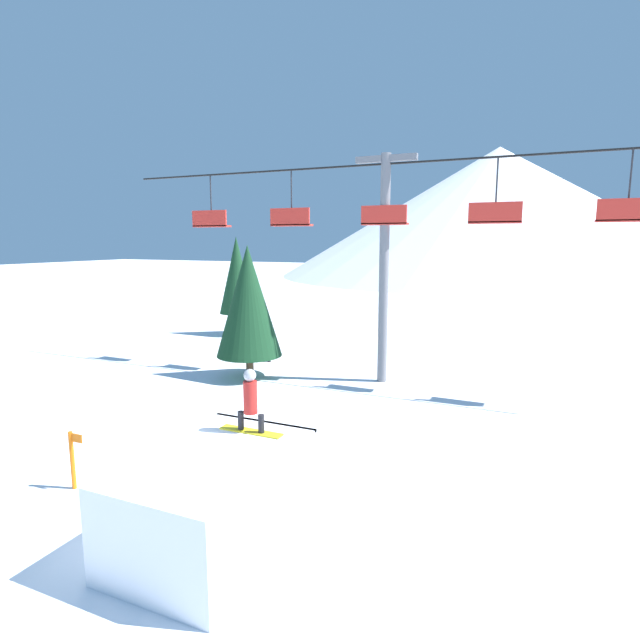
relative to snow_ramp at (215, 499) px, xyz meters
name	(u,v)px	position (x,y,z in m)	size (l,w,h in m)	color
ground_plane	(133,540)	(-1.50, -0.60, -0.88)	(220.00, 220.00, 0.00)	white
mountain_ridge	(496,212)	(-1.50, 78.67, 9.22)	(68.59, 68.59, 20.20)	silver
snow_ramp	(215,499)	(0.00, 0.00, 0.00)	(2.47, 3.83, 1.76)	white
snowboarder	(250,401)	(0.07, 1.21, 1.55)	(1.39, 0.28, 1.34)	yellow
chairlift	(384,240)	(-0.29, 11.81, 4.81)	(23.80, 0.44, 8.95)	slate
pine_tree_near	(248,301)	(-5.51, 10.18, 2.34)	(2.70, 2.70, 5.50)	#4C3823
pine_tree_far	(237,275)	(-11.24, 18.17, 2.72)	(2.16, 2.16, 5.91)	#4C3823
trail_marker	(73,458)	(-4.20, 0.40, -0.14)	(0.41, 0.10, 1.38)	orange
distant_skier	(269,348)	(-6.11, 12.85, -0.21)	(0.24, 0.24, 1.23)	black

